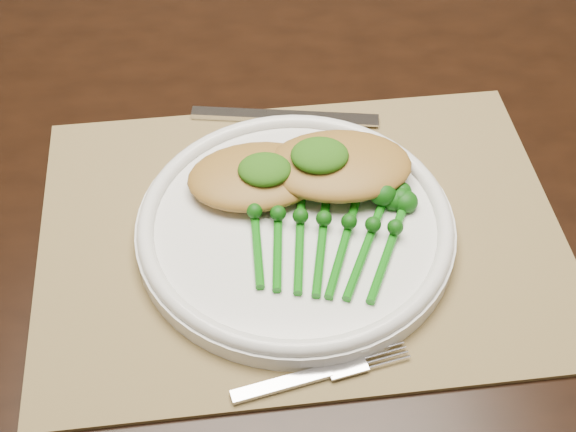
{
  "coord_description": "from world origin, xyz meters",
  "views": [
    {
      "loc": [
        0.04,
        -0.57,
        1.34
      ],
      "look_at": [
        0.05,
        -0.08,
        0.78
      ],
      "focal_mm": 50.0,
      "sensor_mm": 36.0,
      "label": 1
    }
  ],
  "objects_px": {
    "broccolini_bundle": "(322,240)",
    "chicken_fillet_left": "(256,176)",
    "placemat": "(301,233)",
    "dining_table": "(278,296)",
    "dinner_plate": "(295,225)"
  },
  "relations": [
    {
      "from": "placemat",
      "to": "dining_table",
      "type": "bearing_deg",
      "value": 90.81
    },
    {
      "from": "placemat",
      "to": "chicken_fillet_left",
      "type": "xyz_separation_m",
      "value": [
        -0.04,
        0.04,
        0.03
      ]
    },
    {
      "from": "dining_table",
      "to": "chicken_fillet_left",
      "type": "xyz_separation_m",
      "value": [
        -0.02,
        -0.16,
        0.41
      ]
    },
    {
      "from": "placemat",
      "to": "broccolini_bundle",
      "type": "height_order",
      "value": "broccolini_bundle"
    },
    {
      "from": "broccolini_bundle",
      "to": "dinner_plate",
      "type": "bearing_deg",
      "value": 142.31
    },
    {
      "from": "broccolini_bundle",
      "to": "placemat",
      "type": "bearing_deg",
      "value": 130.29
    },
    {
      "from": "placemat",
      "to": "broccolini_bundle",
      "type": "xyz_separation_m",
      "value": [
        0.02,
        -0.03,
        0.02
      ]
    },
    {
      "from": "dining_table",
      "to": "dinner_plate",
      "type": "bearing_deg",
      "value": -86.83
    },
    {
      "from": "placemat",
      "to": "chicken_fillet_left",
      "type": "bearing_deg",
      "value": 128.18
    },
    {
      "from": "placemat",
      "to": "broccolini_bundle",
      "type": "distance_m",
      "value": 0.04
    },
    {
      "from": "chicken_fillet_left",
      "to": "broccolini_bundle",
      "type": "xyz_separation_m",
      "value": [
        0.06,
        -0.07,
        -0.01
      ]
    },
    {
      "from": "broccolini_bundle",
      "to": "chicken_fillet_left",
      "type": "bearing_deg",
      "value": 139.1
    },
    {
      "from": "dining_table",
      "to": "dinner_plate",
      "type": "height_order",
      "value": "dinner_plate"
    },
    {
      "from": "dining_table",
      "to": "broccolini_bundle",
      "type": "bearing_deg",
      "value": -81.62
    },
    {
      "from": "dining_table",
      "to": "broccolini_bundle",
      "type": "relative_size",
      "value": 8.72
    }
  ]
}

